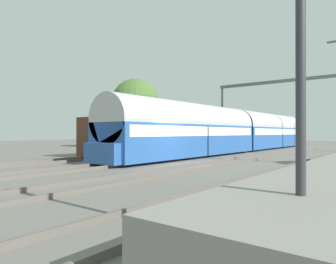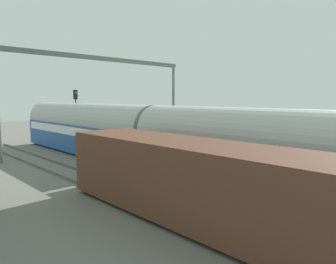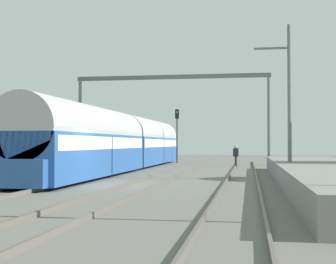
{
  "view_description": "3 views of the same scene",
  "coord_description": "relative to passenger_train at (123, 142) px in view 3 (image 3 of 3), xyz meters",
  "views": [
    {
      "loc": [
        10.39,
        -14.33,
        1.78
      ],
      "look_at": [
        -2.11,
        1.85,
        1.84
      ],
      "focal_mm": 32.91,
      "sensor_mm": 36.0,
      "label": 1
    },
    {
      "loc": [
        -14.48,
        -1.4,
        4.43
      ],
      "look_at": [
        -0.55,
        12.97,
        2.19
      ],
      "focal_mm": 32.98,
      "sensor_mm": 36.0,
      "label": 2
    },
    {
      "loc": [
        6.7,
        -21.72,
        1.86
      ],
      "look_at": [
        -1.06,
        25.91,
        2.98
      ],
      "focal_mm": 53.53,
      "sensor_mm": 36.0,
      "label": 3
    }
  ],
  "objects": [
    {
      "name": "catenary_pole_east_mid",
      "position": [
        10.81,
        -7.99,
        2.18
      ],
      "size": [
        1.9,
        0.2,
        8.0
      ],
      "color": "slate",
      "rests_on": "ground"
    },
    {
      "name": "freight_car",
      "position": [
        -4.23,
        -7.41,
        -0.5
      ],
      "size": [
        2.8,
        13.0,
        2.7
      ],
      "color": "#563323",
      "rests_on": "ground"
    },
    {
      "name": "person_crossing",
      "position": [
        7.76,
        5.26,
        -0.94
      ],
      "size": [
        0.44,
        0.32,
        1.73
      ],
      "rotation": [
        0.0,
        0.0,
        2.93
      ],
      "color": "#2A2A2A",
      "rests_on": "ground"
    },
    {
      "name": "platform",
      "position": [
        12.27,
        -10.6,
        -1.52
      ],
      "size": [
        4.4,
        28.0,
        0.9
      ],
      "color": "gray",
      "rests_on": "ground"
    },
    {
      "name": "track_far_east",
      "position": [
        8.46,
        -12.6,
        -1.89
      ],
      "size": [
        1.52,
        60.0,
        0.16
      ],
      "color": "#5F5850",
      "rests_on": "ground"
    },
    {
      "name": "track_east",
      "position": [
        4.23,
        -12.6,
        -1.89
      ],
      "size": [
        1.51,
        60.0,
        0.16
      ],
      "color": "#5F5850",
      "rests_on": "ground"
    },
    {
      "name": "railway_signal_far",
      "position": [
        1.92,
        13.47,
        1.33
      ],
      "size": [
        0.36,
        0.3,
        5.17
      ],
      "color": "#2D2D33",
      "rests_on": "ground"
    },
    {
      "name": "passenger_train",
      "position": [
        0.0,
        0.0,
        0.0
      ],
      "size": [
        2.93,
        32.85,
        3.82
      ],
      "color": "#28569E",
      "rests_on": "ground"
    },
    {
      "name": "track_west",
      "position": [
        -0.0,
        -12.6,
        -1.89
      ],
      "size": [
        1.51,
        60.0,
        0.16
      ],
      "color": "#5F5850",
      "rests_on": "ground"
    },
    {
      "name": "catenary_gantry",
      "position": [
        2.11,
        8.75,
        3.96
      ],
      "size": [
        17.08,
        0.28,
        7.86
      ],
      "color": "slate",
      "rests_on": "ground"
    },
    {
      "name": "ground",
      "position": [
        2.11,
        -12.6,
        -1.97
      ],
      "size": [
        120.0,
        120.0,
        0.0
      ],
      "primitive_type": "plane",
      "color": "slate"
    }
  ]
}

